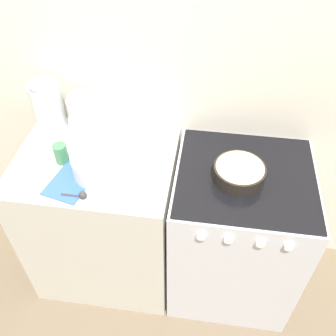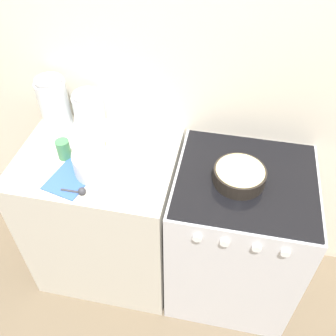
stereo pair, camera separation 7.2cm
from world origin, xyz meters
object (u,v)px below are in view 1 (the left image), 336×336
(storage_jar_left, at_px, (49,110))
(storage_jar_middle, at_px, (85,117))
(stove, at_px, (234,234))
(baking_pan, at_px, (239,172))
(tin_can, at_px, (61,153))
(mixing_bowl, at_px, (97,164))

(storage_jar_left, height_order, storage_jar_middle, storage_jar_left)
(stove, relative_size, baking_pan, 3.90)
(storage_jar_left, relative_size, storage_jar_middle, 1.28)
(baking_pan, bearing_deg, tin_can, -179.63)
(stove, height_order, storage_jar_left, storage_jar_left)
(storage_jar_left, relative_size, tin_can, 2.73)
(baking_pan, height_order, storage_jar_middle, storage_jar_middle)
(mixing_bowl, height_order, storage_jar_left, mixing_bowl)
(mixing_bowl, relative_size, baking_pan, 1.28)
(stove, relative_size, mixing_bowl, 3.04)
(stove, distance_m, storage_jar_left, 1.20)
(tin_can, bearing_deg, storage_jar_left, 119.45)
(storage_jar_middle, relative_size, tin_can, 2.13)
(mixing_bowl, distance_m, baking_pan, 0.65)
(stove, height_order, tin_can, tin_can)
(stove, bearing_deg, tin_can, -177.95)
(stove, xyz_separation_m, baking_pan, (-0.04, -0.03, 0.50))
(stove, distance_m, baking_pan, 0.51)
(mixing_bowl, height_order, baking_pan, mixing_bowl)
(storage_jar_left, distance_m, storage_jar_middle, 0.19)
(mixing_bowl, relative_size, tin_can, 3.05)
(storage_jar_left, bearing_deg, baking_pan, -13.67)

